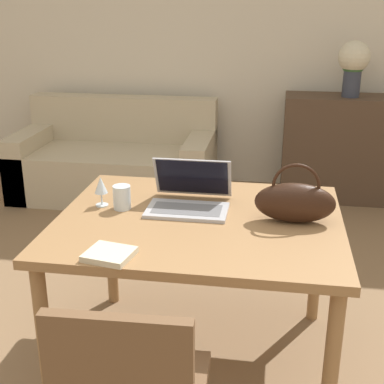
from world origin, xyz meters
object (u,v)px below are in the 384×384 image
(wine_glass, at_px, (101,187))
(handbag, at_px, (295,202))
(drinking_glass, at_px, (122,197))
(flower_vase, at_px, (354,63))
(laptop, at_px, (190,194))
(couch, at_px, (117,163))

(wine_glass, relative_size, handbag, 0.41)
(handbag, bearing_deg, drinking_glass, 177.69)
(flower_vase, bearing_deg, handbag, -101.79)
(laptop, relative_size, flower_vase, 0.82)
(drinking_glass, relative_size, handbag, 0.32)
(laptop, xyz_separation_m, handbag, (0.47, -0.11, 0.04))
(couch, bearing_deg, flower_vase, 4.69)
(handbag, height_order, flower_vase, flower_vase)
(laptop, distance_m, handbag, 0.49)
(flower_vase, bearing_deg, couch, -175.31)
(couch, distance_m, laptop, 2.35)
(laptop, height_order, wine_glass, laptop)
(handbag, xyz_separation_m, flower_vase, (0.49, 2.34, 0.33))
(drinking_glass, xyz_separation_m, handbag, (0.78, -0.03, 0.04))
(laptop, distance_m, drinking_glass, 0.31)
(drinking_glass, height_order, wine_glass, wine_glass)
(drinking_glass, distance_m, handbag, 0.78)
(laptop, bearing_deg, couch, 115.71)
(wine_glass, height_order, handbag, handbag)
(couch, height_order, handbag, handbag)
(wine_glass, xyz_separation_m, handbag, (0.88, -0.05, -0.00))
(drinking_glass, bearing_deg, handbag, -2.31)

